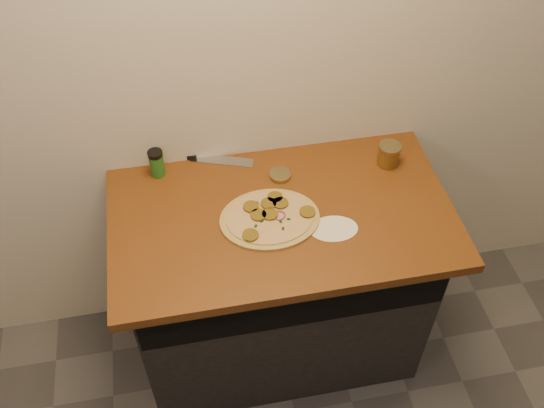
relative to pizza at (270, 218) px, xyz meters
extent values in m
cube|color=beige|center=(0.05, 0.35, 0.44)|extent=(4.00, 0.02, 2.70)
cube|color=black|center=(0.05, 0.05, -0.48)|extent=(1.10, 0.60, 0.86)
cube|color=brown|center=(0.05, 0.02, -0.03)|extent=(1.20, 0.70, 0.04)
cylinder|color=tan|center=(0.00, 0.00, 0.00)|extent=(0.34, 0.34, 0.01)
cylinder|color=#F2E7A0|center=(0.00, 0.00, 0.00)|extent=(0.30, 0.30, 0.00)
cylinder|color=brown|center=(0.01, 0.06, 0.01)|extent=(0.06, 0.06, 0.01)
cylinder|color=brown|center=(-0.04, 0.01, 0.01)|extent=(0.06, 0.06, 0.01)
cylinder|color=brown|center=(0.03, 0.08, 0.01)|extent=(0.06, 0.06, 0.01)
cylinder|color=brown|center=(0.05, 0.05, 0.01)|extent=(0.06, 0.06, 0.01)
cylinder|color=brown|center=(0.00, 0.01, 0.01)|extent=(0.06, 0.06, 0.01)
cylinder|color=brown|center=(0.13, -0.01, 0.01)|extent=(0.06, 0.06, 0.01)
cylinder|color=brown|center=(-0.06, 0.05, 0.01)|extent=(0.06, 0.06, 0.01)
cylinder|color=brown|center=(-0.08, -0.07, 0.01)|extent=(0.06, 0.06, 0.01)
torus|color=#772C66|center=(-0.04, 0.02, 0.01)|extent=(0.05, 0.05, 0.01)
torus|color=#772C66|center=(0.03, 0.00, 0.01)|extent=(0.05, 0.05, 0.01)
cube|color=black|center=(0.06, -0.03, 0.01)|extent=(0.01, 0.01, 0.00)
cube|color=black|center=(-0.03, -0.02, 0.01)|extent=(0.01, 0.01, 0.00)
cube|color=black|center=(-0.01, 0.05, 0.01)|extent=(0.01, 0.01, 0.00)
cube|color=black|center=(0.05, 0.06, 0.01)|extent=(0.01, 0.01, 0.00)
cube|color=black|center=(-0.03, 0.07, 0.01)|extent=(0.01, 0.01, 0.00)
cube|color=black|center=(0.03, -0.03, 0.01)|extent=(0.01, 0.01, 0.00)
cube|color=black|center=(0.03, -0.06, 0.01)|extent=(0.01, 0.01, 0.00)
cube|color=black|center=(-0.05, -0.04, 0.01)|extent=(0.01, 0.01, 0.00)
cube|color=black|center=(0.03, 0.06, 0.01)|extent=(0.01, 0.01, 0.00)
cube|color=black|center=(0.01, 0.02, 0.01)|extent=(0.01, 0.01, 0.00)
cube|color=#B7BAC1|center=(-0.12, 0.32, -0.01)|extent=(0.24, 0.12, 0.01)
cube|color=black|center=(-0.28, 0.37, 0.00)|extent=(0.13, 0.07, 0.02)
cylinder|color=#9A8B59|center=(0.08, 0.20, 0.00)|extent=(0.09, 0.09, 0.02)
cylinder|color=maroon|center=(0.49, 0.19, 0.03)|extent=(0.08, 0.08, 0.08)
cylinder|color=#9A8B59|center=(0.49, 0.19, 0.07)|extent=(0.08, 0.08, 0.01)
cylinder|color=#24641F|center=(-0.36, 0.30, 0.04)|extent=(0.05, 0.05, 0.09)
cylinder|color=black|center=(-0.36, 0.30, 0.09)|extent=(0.05, 0.05, 0.02)
cylinder|color=silver|center=(0.21, -0.08, -0.01)|extent=(0.18, 0.18, 0.00)
camera|label=1|loc=(-0.25, -1.36, 1.55)|focal=40.00mm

